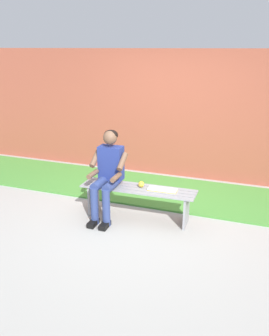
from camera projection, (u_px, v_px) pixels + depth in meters
ground_plane at (40, 240)px, 4.60m from camera, size 10.00×7.00×0.04m
grass_strip at (158, 190)px, 6.09m from camera, size 9.00×1.42×0.03m
brick_wall at (149, 113)px, 6.75m from camera, size 9.50×0.24×2.36m
bench_near at (138, 195)px, 5.04m from camera, size 1.67×0.43×0.47m
person_seated at (108, 171)px, 4.97m from camera, size 0.50×0.69×1.28m
apple at (141, 184)px, 5.01m from camera, size 0.09×0.09×0.09m
book_open at (163, 190)px, 4.91m from camera, size 0.42×0.17×0.02m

